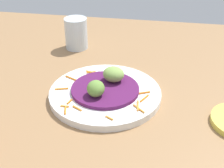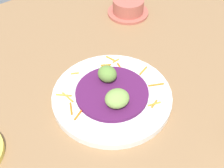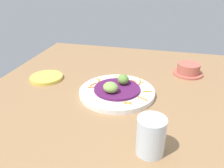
% 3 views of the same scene
% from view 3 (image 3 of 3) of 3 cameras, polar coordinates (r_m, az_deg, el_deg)
% --- Properties ---
extents(table_surface, '(1.10, 1.10, 0.02)m').
position_cam_3_polar(table_surface, '(0.83, 4.65, -3.92)').
color(table_surface, '#936D47').
rests_on(table_surface, ground).
extents(main_plate, '(0.27, 0.27, 0.02)m').
position_cam_3_polar(main_plate, '(0.84, 1.23, -1.99)').
color(main_plate, white).
rests_on(main_plate, table_surface).
extents(cabbage_bed, '(0.16, 0.16, 0.01)m').
position_cam_3_polar(cabbage_bed, '(0.83, 1.24, -1.20)').
color(cabbage_bed, '#51194C').
rests_on(cabbage_bed, main_plate).
extents(carrot_garnish, '(0.23, 0.20, 0.00)m').
position_cam_3_polar(carrot_garnish, '(0.85, 2.05, -0.68)').
color(carrot_garnish, orange).
rests_on(carrot_garnish, main_plate).
extents(guac_scoop_left, '(0.05, 0.05, 0.04)m').
position_cam_3_polar(guac_scoop_left, '(0.85, 2.74, 1.13)').
color(guac_scoop_left, olive).
rests_on(guac_scoop_left, cabbage_bed).
extents(guac_scoop_center, '(0.06, 0.06, 0.04)m').
position_cam_3_polar(guac_scoop_center, '(0.80, -0.34, -0.81)').
color(guac_scoop_center, '#84A851').
rests_on(guac_scoop_center, cabbage_bed).
extents(side_plate_small, '(0.13, 0.13, 0.01)m').
position_cam_3_polar(side_plate_small, '(0.99, -15.66, 1.51)').
color(side_plate_small, '#E0CC4C').
rests_on(side_plate_small, table_surface).
extents(terracotta_bowl, '(0.12, 0.12, 0.05)m').
position_cam_3_polar(terracotta_bowl, '(1.05, 18.09, 3.39)').
color(terracotta_bowl, '#B75B4C').
rests_on(terracotta_bowl, table_surface).
extents(water_glass, '(0.07, 0.07, 0.10)m').
position_cam_3_polar(water_glass, '(0.58, 9.44, -12.33)').
color(water_glass, silver).
rests_on(water_glass, table_surface).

